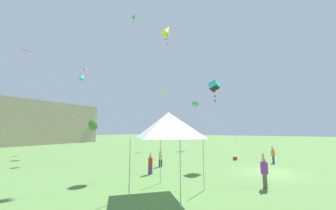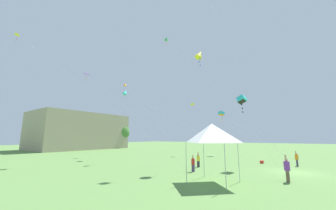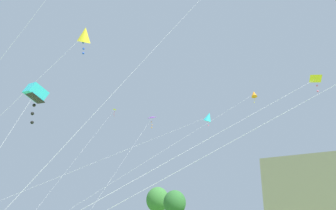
% 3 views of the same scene
% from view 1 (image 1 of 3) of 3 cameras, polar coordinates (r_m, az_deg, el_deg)
% --- Properties ---
extents(ground_plane, '(220.00, 220.00, 0.00)m').
position_cam_1_polar(ground_plane, '(18.79, 28.77, -17.51)').
color(ground_plane, '#5B8442').
extents(distant_building, '(25.42, 15.83, 10.57)m').
position_cam_1_polar(distant_building, '(61.90, -34.89, -4.64)').
color(distant_building, tan).
rests_on(distant_building, ground).
extents(tree_far_left, '(5.32, 4.79, 8.03)m').
position_cam_1_polar(tree_far_left, '(62.59, -22.89, -5.52)').
color(tree_far_left, brown).
rests_on(tree_far_left, ground).
extents(festival_tent, '(3.40, 3.40, 4.55)m').
position_cam_1_polar(festival_tent, '(10.96, 0.12, -6.16)').
color(festival_tent, '#B7B7BC').
rests_on(festival_tent, ground).
extents(cooler_box, '(0.58, 0.40, 0.38)m').
position_cam_1_polar(cooler_box, '(24.42, 19.79, -15.04)').
color(cooler_box, red).
rests_on(cooler_box, ground).
extents(person_purple_shirt, '(0.43, 0.43, 2.08)m').
position_cam_1_polar(person_purple_shirt, '(13.55, 27.31, -17.47)').
color(person_purple_shirt, brown).
rests_on(person_purple_shirt, ground).
extents(person_red_shirt, '(0.35, 0.35, 1.71)m').
position_cam_1_polar(person_red_shirt, '(15.84, -5.40, -17.38)').
color(person_red_shirt, '#473860').
rests_on(person_red_shirt, ground).
extents(person_orange_shirt, '(0.38, 0.38, 1.84)m').
position_cam_1_polar(person_orange_shirt, '(23.75, 29.37, -13.03)').
color(person_orange_shirt, '#473860').
rests_on(person_orange_shirt, ground).
extents(person_yellow_shirt, '(0.35, 0.35, 1.70)m').
position_cam_1_polar(person_yellow_shirt, '(18.81, -2.30, -15.86)').
color(person_yellow_shirt, '#282833').
rests_on(person_yellow_shirt, ground).
extents(kite_purple_delta_2, '(6.67, 15.53, 13.26)m').
position_cam_1_polar(kite_purple_delta_2, '(28.86, -37.19, 12.90)').
color(kite_purple_delta_2, silver).
rests_on(kite_purple_delta_2, ground).
extents(kite_green_diamond_3, '(1.11, 19.58, 23.31)m').
position_cam_1_polar(kite_green_diamond_3, '(35.76, -10.26, 24.97)').
color(kite_green_diamond_3, silver).
rests_on(kite_green_diamond_3, ground).
extents(kite_cyan_box_4, '(9.81, 13.24, 8.95)m').
position_cam_1_polar(kite_cyan_box_4, '(36.22, 8.26, 0.19)').
color(kite_cyan_box_4, silver).
rests_on(kite_cyan_box_4, ground).
extents(kite_cyan_diamond_5, '(5.13, 25.50, 12.41)m').
position_cam_1_polar(kite_cyan_diamond_5, '(32.15, -24.64, 7.87)').
color(kite_cyan_diamond_5, silver).
rests_on(kite_cyan_diamond_5, ground).
extents(kite_yellow_diamond_6, '(4.23, 9.75, 15.35)m').
position_cam_1_polar(kite_yellow_diamond_6, '(22.45, -0.35, 21.77)').
color(kite_yellow_diamond_6, silver).
rests_on(kite_yellow_diamond_6, ground).
extents(kite_yellow_delta_7, '(6.51, 18.75, 10.76)m').
position_cam_1_polar(kite_yellow_delta_7, '(35.82, -1.15, 3.38)').
color(kite_yellow_delta_7, silver).
rests_on(kite_yellow_delta_7, ground).
extents(kite_cyan_box_8, '(4.51, 5.62, 8.76)m').
position_cam_1_polar(kite_cyan_box_8, '(20.57, 13.98, 5.65)').
color(kite_cyan_box_8, silver).
rests_on(kite_cyan_box_8, ground).
extents(kite_orange_diamond_9, '(8.82, 22.04, 15.20)m').
position_cam_1_polar(kite_orange_diamond_9, '(38.20, -23.89, 10.06)').
color(kite_orange_diamond_9, silver).
rests_on(kite_orange_diamond_9, ground).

